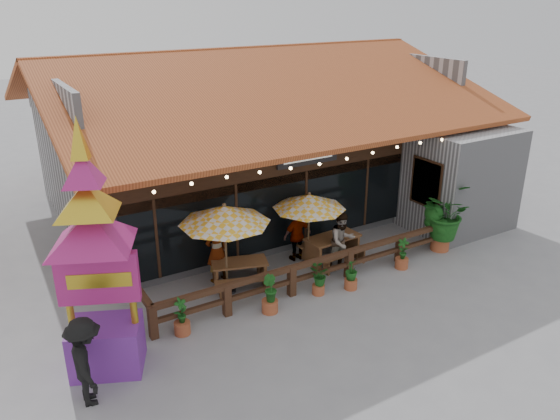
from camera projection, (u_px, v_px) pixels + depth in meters
ground at (351, 267)px, 16.95m from camera, size 100.00×100.00×0.00m
restaurant_building at (256, 149)px, 21.54m from camera, size 15.50×14.73×6.09m
patio_railing at (295, 270)px, 15.44m from camera, size 10.00×2.60×0.92m
umbrella_left at (225, 215)px, 14.69m from camera, size 3.34×3.34×2.69m
umbrella_right at (309, 202)px, 16.38m from camera, size 2.53×2.53×2.39m
picnic_table_left at (240, 269)px, 15.71m from camera, size 1.93×1.79×0.76m
picnic_table_right at (332, 244)px, 17.14m from camera, size 1.83×1.61×0.84m
thai_sign_tower at (92, 236)px, 11.18m from camera, size 3.02×3.02×6.19m
tropical_plant at (443, 213)px, 17.63m from camera, size 2.12×2.16×2.26m
diner_a at (217, 250)px, 15.79m from camera, size 0.77×0.57×1.96m
diner_b at (342, 241)px, 16.51m from camera, size 0.92×0.72×1.85m
diner_c at (297, 235)px, 17.13m from camera, size 1.00×0.43×1.69m
pedestrian at (86, 362)px, 10.99m from camera, size 0.80×1.31×1.97m
planter_a at (182, 319)px, 13.47m from camera, size 0.41×0.41×1.00m
planter_b at (270, 296)px, 14.37m from camera, size 0.44×0.46×1.07m
planter_c at (319, 278)px, 15.24m from camera, size 0.70×0.70×0.87m
planter_d at (351, 275)px, 15.54m from camera, size 0.46×0.46×0.92m
planter_e at (402, 256)px, 16.74m from camera, size 0.40×0.42×0.99m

